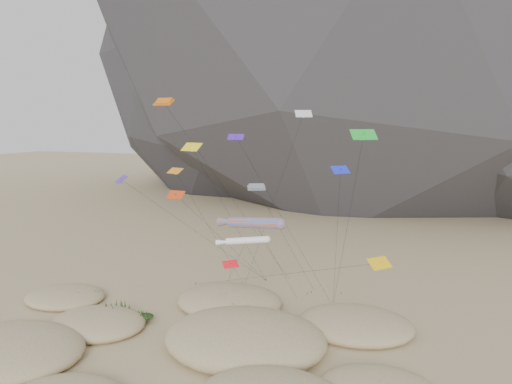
{
  "coord_description": "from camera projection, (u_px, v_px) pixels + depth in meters",
  "views": [
    {
      "loc": [
        21.49,
        -40.13,
        23.5
      ],
      "look_at": [
        2.98,
        12.0,
        15.33
      ],
      "focal_mm": 35.0,
      "sensor_mm": 36.0,
      "label": 1
    }
  ],
  "objects": [
    {
      "name": "ground",
      "position": [
        185.0,
        365.0,
        47.96
      ],
      "size": [
        500.0,
        500.0,
        0.0
      ],
      "primitive_type": "plane",
      "color": "#CCB789",
      "rests_on": "ground"
    },
    {
      "name": "dunes",
      "position": [
        195.0,
        342.0,
        51.12
      ],
      "size": [
        51.69,
        35.45,
        4.24
      ],
      "color": "#CCB789",
      "rests_on": "ground"
    },
    {
      "name": "dune_grass",
      "position": [
        194.0,
        343.0,
        50.89
      ],
      "size": [
        40.23,
        26.4,
        1.49
      ],
      "color": "black",
      "rests_on": "ground"
    },
    {
      "name": "kite_stakes",
      "position": [
        277.0,
        289.0,
        68.8
      ],
      "size": [
        20.42,
        6.95,
        0.3
      ],
      "color": "#3F2D1E",
      "rests_on": "ground"
    },
    {
      "name": "rainbow_tube_kite",
      "position": [
        252.0,
        223.0,
        56.38
      ],
      "size": [
        9.12,
        11.11,
        12.86
      ],
      "color": "orange",
      "rests_on": "ground"
    },
    {
      "name": "white_tube_kite",
      "position": [
        244.0,
        241.0,
        55.0
      ],
      "size": [
        10.11,
        12.36,
        10.76
      ],
      "color": "white",
      "rests_on": "ground"
    },
    {
      "name": "orange_parafoil",
      "position": [
        166.0,
        105.0,
        57.23
      ],
      "size": [
        11.56,
        18.24,
        25.88
      ],
      "color": "#D65F0B",
      "rests_on": "ground"
    },
    {
      "name": "multi_parafoil",
      "position": [
        258.0,
        189.0,
        53.4
      ],
      "size": [
        4.06,
        16.19,
        16.64
      ],
      "color": "#D65F16",
      "rests_on": "ground"
    },
    {
      "name": "delta_kites",
      "position": [
        250.0,
        181.0,
        55.57
      ],
      "size": [
        34.58,
        20.83,
        24.43
      ],
      "color": "green",
      "rests_on": "ground"
    }
  ]
}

